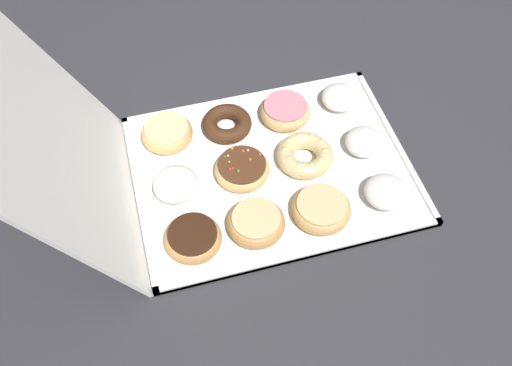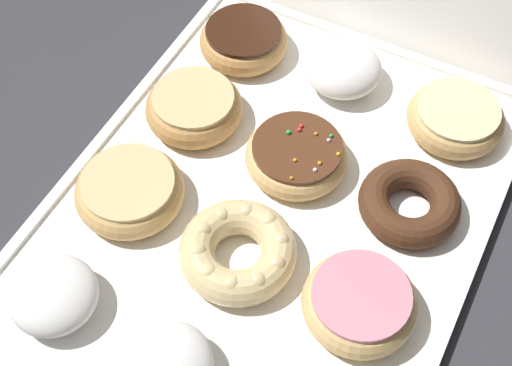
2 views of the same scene
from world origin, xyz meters
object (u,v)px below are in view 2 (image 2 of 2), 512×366
Objects in this scene: glazed_ring_donut_3 at (130,190)px; glazed_ring_donut_6 at (194,107)px; sprinkle_donut_7 at (297,155)px; powdered_filled_donut_10 at (343,68)px; pink_frosted_donut_5 at (360,302)px; chocolate_cake_ring_donut_8 at (409,203)px; powdered_filled_donut_1 at (171,365)px; donut_box at (270,210)px; glazed_ring_donut_11 at (456,118)px; chocolate_frosted_donut_9 at (244,40)px; cruller_donut_4 at (239,252)px; powdered_filled_donut_0 at (53,295)px.

glazed_ring_donut_3 is 0.13m from glazed_ring_donut_6.
powdered_filled_donut_10 is (-0.01, 0.14, 0.01)m from sprinkle_donut_7.
pink_frosted_donut_5 is 0.13m from chocolate_cake_ring_donut_8.
sprinkle_donut_7 is (-0.00, 0.27, -0.00)m from powdered_filled_donut_1.
powdered_filled_donut_10 reaches higher than donut_box.
pink_frosted_donut_5 is 1.00× the size of glazed_ring_donut_6.
glazed_ring_donut_11 is at bearing 87.42° from chocolate_cake_ring_donut_8.
cruller_donut_4 is at bearing -62.76° from chocolate_frosted_donut_9.
powdered_filled_donut_0 reaches higher than sprinkle_donut_7.
glazed_ring_donut_6 is at bearing 88.94° from glazed_ring_donut_3.
pink_frosted_donut_5 is 0.26m from glazed_ring_donut_11.
chocolate_cake_ring_donut_8 is 0.99× the size of chocolate_frosted_donut_9.
powdered_filled_donut_10 is (-0.14, 0.14, 0.01)m from chocolate_cake_ring_donut_8.
powdered_filled_donut_1 is at bearing -88.72° from powdered_filled_donut_10.
cruller_donut_4 is 0.30m from glazed_ring_donut_11.
powdered_filled_donut_0 is 0.78× the size of pink_frosted_donut_5.
powdered_filled_donut_0 is 0.39m from chocolate_frosted_donut_9.
cruller_donut_4 is at bearing -133.65° from chocolate_cake_ring_donut_8.
powdered_filled_donut_10 is at bearing 91.62° from donut_box.
powdered_filled_donut_1 is 0.31m from glazed_ring_donut_6.
glazed_ring_donut_11 is (0.14, 0.20, 0.02)m from donut_box.
donut_box is 6.22× the size of powdered_filled_donut_10.
powdered_filled_donut_10 is at bearing 63.60° from glazed_ring_donut_3.
glazed_ring_donut_3 reaches higher than donut_box.
donut_box is 5.22× the size of chocolate_frosted_donut_9.
glazed_ring_donut_11 is (0.27, 0.00, -0.00)m from chocolate_frosted_donut_9.
chocolate_frosted_donut_9 is 0.27m from glazed_ring_donut_11.
pink_frosted_donut_5 is 0.37m from chocolate_frosted_donut_9.
chocolate_frosted_donut_9 reaches higher than donut_box.
glazed_ring_donut_6 reaches higher than chocolate_frosted_donut_9.
powdered_filled_donut_10 is (0.13, 0.01, 0.00)m from chocolate_frosted_donut_9.
powdered_filled_donut_10 is at bearing 91.57° from cruller_donut_4.
glazed_ring_donut_6 is (-0.14, 0.14, 0.00)m from cruller_donut_4.
chocolate_cake_ring_donut_8 is (0.27, -0.01, -0.00)m from glazed_ring_donut_6.
glazed_ring_donut_6 is at bearing 152.25° from pink_frosted_donut_5.
glazed_ring_donut_6 is 0.99× the size of sprinkle_donut_7.
powdered_filled_donut_0 is at bearing -88.70° from glazed_ring_donut_3.
pink_frosted_donut_5 is at bearing -45.51° from sprinkle_donut_7.
donut_box is 0.15m from pink_frosted_donut_5.
powdered_filled_donut_0 is 0.77× the size of glazed_ring_donut_6.
chocolate_frosted_donut_9 is (-0.14, 0.40, -0.00)m from powdered_filled_donut_1.
chocolate_frosted_donut_9 is at bearing 89.74° from glazed_ring_donut_3.
powdered_filled_donut_1 is 0.19m from pink_frosted_donut_5.
pink_frosted_donut_5 is at bearing -1.70° from glazed_ring_donut_3.
chocolate_cake_ring_donut_8 reaches higher than donut_box.
donut_box is at bearing 90.94° from powdered_filled_donut_1.
powdered_filled_donut_10 reaches higher than chocolate_frosted_donut_9.
powdered_filled_donut_0 is 0.78× the size of glazed_ring_donut_11.
chocolate_cake_ring_donut_8 is 0.13m from glazed_ring_donut_11.
powdered_filled_donut_1 is 0.20m from glazed_ring_donut_3.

